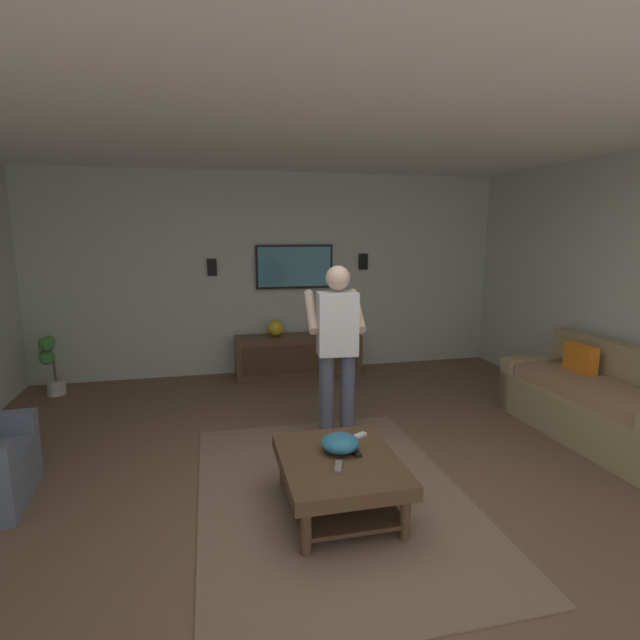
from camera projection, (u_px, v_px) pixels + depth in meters
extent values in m
plane|color=brown|center=(342.00, 496.00, 3.61)|extent=(8.26, 8.26, 0.00)
cube|color=#B2B7AD|center=(275.00, 274.00, 6.71)|extent=(0.10, 6.59, 2.73)
cube|color=white|center=(346.00, 98.00, 3.11)|extent=(7.09, 6.59, 0.10)
cube|color=#7A604C|center=(332.00, 495.00, 3.62)|extent=(2.74, 1.93, 0.01)
cube|color=#93845B|center=(597.00, 416.00, 4.61)|extent=(1.92, 0.88, 0.42)
cube|color=#93845B|center=(631.00, 370.00, 4.62)|extent=(1.90, 0.24, 0.45)
cube|color=#93845B|center=(537.00, 382.00, 5.42)|extent=(0.20, 0.84, 0.58)
cube|color=#987454|center=(593.00, 390.00, 4.54)|extent=(1.51, 0.63, 0.12)
cube|color=orange|center=(580.00, 362.00, 4.92)|extent=(0.36, 0.13, 0.36)
cube|color=#513823|center=(339.00, 464.00, 3.36)|extent=(1.00, 0.80, 0.10)
cylinder|color=#513823|center=(364.00, 459.00, 3.87)|extent=(0.07, 0.07, 0.30)
cylinder|color=#513823|center=(284.00, 468.00, 3.73)|extent=(0.07, 0.07, 0.30)
cylinder|color=#513823|center=(405.00, 519.00, 3.07)|extent=(0.07, 0.07, 0.30)
cylinder|color=#513823|center=(306.00, 532.00, 2.93)|extent=(0.07, 0.07, 0.30)
cube|color=#452F1E|center=(339.00, 497.00, 3.41)|extent=(0.88, 0.68, 0.03)
cube|color=#513823|center=(298.00, 355.00, 6.65)|extent=(0.44, 1.70, 0.55)
cube|color=#412C1C|center=(301.00, 359.00, 6.43)|extent=(0.01, 1.56, 0.39)
cube|color=black|center=(294.00, 267.00, 6.67)|extent=(0.05, 1.06, 0.60)
cube|color=teal|center=(295.00, 267.00, 6.64)|extent=(0.01, 1.00, 0.54)
cylinder|color=#4C5166|center=(347.00, 396.00, 4.57)|extent=(0.14, 0.14, 0.82)
cylinder|color=#4C5166|center=(326.00, 398.00, 4.54)|extent=(0.14, 0.14, 0.82)
cube|color=white|center=(337.00, 324.00, 4.43)|extent=(0.25, 0.38, 0.58)
sphere|color=beige|center=(338.00, 278.00, 4.35)|extent=(0.22, 0.22, 0.22)
cylinder|color=beige|center=(357.00, 310.00, 4.62)|extent=(0.48, 0.13, 0.37)
cylinder|color=beige|center=(311.00, 311.00, 4.56)|extent=(0.48, 0.13, 0.37)
cube|color=white|center=(331.00, 318.00, 4.80)|extent=(0.04, 0.05, 0.16)
cylinder|color=#B7B2A8|center=(56.00, 387.00, 5.85)|extent=(0.21, 0.21, 0.18)
cylinder|color=brown|center=(54.00, 369.00, 5.81)|extent=(0.03, 0.03, 0.29)
sphere|color=#3D7F38|center=(48.00, 342.00, 5.78)|extent=(0.15, 0.15, 0.15)
sphere|color=#3D7F38|center=(46.00, 344.00, 5.66)|extent=(0.18, 0.18, 0.18)
sphere|color=#3D7F38|center=(47.00, 357.00, 5.74)|extent=(0.18, 0.18, 0.18)
ellipsoid|color=teal|center=(340.00, 443.00, 3.44)|extent=(0.27, 0.27, 0.12)
cube|color=white|center=(358.00, 436.00, 3.68)|extent=(0.11, 0.15, 0.02)
cube|color=black|center=(355.00, 452.00, 3.41)|extent=(0.15, 0.06, 0.02)
cube|color=slate|center=(338.00, 467.00, 3.19)|extent=(0.16, 0.09, 0.02)
sphere|color=gold|center=(275.00, 328.00, 6.54)|extent=(0.22, 0.22, 0.22)
cube|color=black|center=(363.00, 262.00, 6.89)|extent=(0.06, 0.12, 0.22)
cube|color=black|center=(212.00, 267.00, 6.43)|extent=(0.06, 0.12, 0.22)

